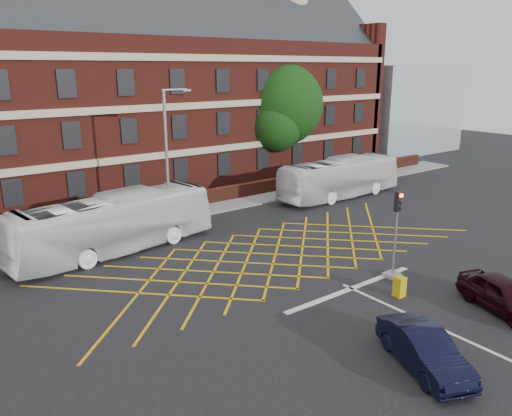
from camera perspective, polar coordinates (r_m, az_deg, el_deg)
ground at (r=25.89m, az=5.07°, el=-6.56°), size 120.00×120.00×0.00m
victorian_building at (r=42.94m, az=-15.02°, el=12.63°), size 51.00×12.17×20.40m
boundary_wall at (r=35.86m, az=-8.99°, el=0.62°), size 56.00×0.50×1.10m
far_pavement at (r=35.15m, az=-8.17°, el=-0.49°), size 60.00×3.00×0.12m
glass_block at (r=63.54m, az=15.43°, el=10.91°), size 14.00×10.00×10.00m
box_junction_hatching at (r=27.28m, az=2.24°, el=-5.29°), size 8.22×8.22×0.02m
stop_line at (r=23.65m, az=10.84°, el=-9.02°), size 8.00×0.30×0.02m
centre_line at (r=20.45m, az=24.88°, el=-14.50°), size 0.15×14.00×0.02m
bus_left at (r=28.23m, az=-15.96°, el=-1.75°), size 11.79×4.18×3.21m
bus_right at (r=39.32m, az=9.58°, el=3.42°), size 11.05×2.68×3.07m
car_navy at (r=18.32m, az=18.65°, el=-15.05°), size 2.94×4.39×1.37m
car_maroon at (r=23.37m, az=26.52°, el=-8.90°), size 2.93×4.56×1.44m
deciduous_tree at (r=45.45m, az=3.02°, el=11.08°), size 7.53×7.24×10.22m
traffic_light_near at (r=24.70m, az=15.59°, el=-3.85°), size 0.70×0.70×4.27m
street_lamp at (r=30.61m, az=-9.90°, el=2.57°), size 2.25×1.00×8.62m
utility_cabinet at (r=23.23m, az=16.08°, el=-8.64°), size 0.45×0.42×0.91m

